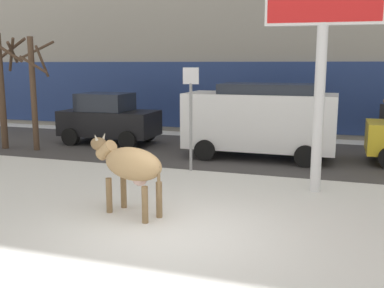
# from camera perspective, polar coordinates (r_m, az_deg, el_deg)

# --- Properties ---
(ground_plane) EXTENTS (120.00, 120.00, 0.00)m
(ground_plane) POSITION_cam_1_polar(r_m,az_deg,el_deg) (7.96, -2.45, -11.32)
(ground_plane) COLOR white
(road_strip) EXTENTS (60.00, 5.60, 0.01)m
(road_strip) POSITION_cam_1_polar(r_m,az_deg,el_deg) (14.88, 7.69, -1.22)
(road_strip) COLOR #423F3F
(road_strip) RESTS_ON ground
(cow_tan) EXTENTS (1.92, 1.04, 1.54)m
(cow_tan) POSITION_cam_1_polar(r_m,az_deg,el_deg) (8.74, -7.85, -2.64)
(cow_tan) COLOR tan
(cow_tan) RESTS_ON ground
(car_black_hatchback) EXTENTS (3.50, 1.92, 1.86)m
(car_black_hatchback) POSITION_cam_1_polar(r_m,az_deg,el_deg) (16.83, -10.55, 3.20)
(car_black_hatchback) COLOR black
(car_black_hatchback) RESTS_ON ground
(car_white_van) EXTENTS (4.60, 2.12, 2.32)m
(car_white_van) POSITION_cam_1_polar(r_m,az_deg,el_deg) (14.12, 8.72, 3.23)
(car_white_van) COLOR white
(car_white_van) RESTS_ON ground
(pedestrian_near_billboard) EXTENTS (0.36, 0.24, 1.73)m
(pedestrian_near_billboard) POSITION_cam_1_polar(r_m,az_deg,el_deg) (18.08, 0.27, 3.69)
(pedestrian_near_billboard) COLOR #282833
(pedestrian_near_billboard) RESTS_ON ground
(pedestrian_by_cars) EXTENTS (0.36, 0.24, 1.73)m
(pedestrian_by_cars) POSITION_cam_1_polar(r_m,az_deg,el_deg) (17.56, 6.66, 3.43)
(pedestrian_by_cars) COLOR #282833
(pedestrian_by_cars) RESTS_ON ground
(pedestrian_far_left) EXTENTS (0.36, 0.24, 1.73)m
(pedestrian_far_left) POSITION_cam_1_polar(r_m,az_deg,el_deg) (17.28, 23.28, 2.56)
(pedestrian_far_left) COLOR #282833
(pedestrian_far_left) RESTS_ON ground
(bare_tree_left_lot) EXTENTS (1.42, 1.43, 3.80)m
(bare_tree_left_lot) POSITION_cam_1_polar(r_m,az_deg,el_deg) (16.05, -19.44, 6.65)
(bare_tree_left_lot) COLOR #4C3828
(bare_tree_left_lot) RESTS_ON ground
(bare_tree_far_back) EXTENTS (1.50, 1.71, 3.95)m
(bare_tree_far_back) POSITION_cam_1_polar(r_m,az_deg,el_deg) (16.74, -22.90, 7.17)
(bare_tree_far_back) COLOR #4C3828
(bare_tree_far_back) RESTS_ON ground
(street_sign) EXTENTS (0.44, 0.08, 2.82)m
(street_sign) POSITION_cam_1_polar(r_m,az_deg,el_deg) (12.17, -0.15, 4.28)
(street_sign) COLOR gray
(street_sign) RESTS_ON ground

